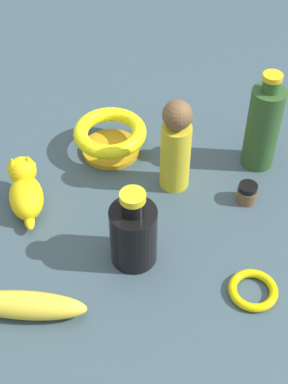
{
  "coord_description": "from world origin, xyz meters",
  "views": [
    {
      "loc": [
        -0.67,
        -0.05,
        0.77
      ],
      "look_at": [
        0.0,
        0.0,
        0.08
      ],
      "focal_mm": 52.2,
      "sensor_mm": 36.0,
      "label": 1
    }
  ],
  "objects_px": {
    "nail_polish_jar": "(247,193)",
    "bottle_short": "(133,233)",
    "person_figure_adult": "(176,146)",
    "banana": "(25,305)",
    "bangle": "(253,290)",
    "bowl": "(110,136)",
    "cat_figurine": "(25,189)",
    "bottle_tall": "(263,126)"
  },
  "relations": [
    {
      "from": "nail_polish_jar",
      "to": "bottle_short",
      "type": "bearing_deg",
      "value": 126.79
    },
    {
      "from": "person_figure_adult",
      "to": "banana",
      "type": "relative_size",
      "value": 1.0
    },
    {
      "from": "bangle",
      "to": "nail_polish_jar",
      "type": "bearing_deg",
      "value": 0.1
    },
    {
      "from": "banana",
      "to": "bowl",
      "type": "xyz_separation_m",
      "value": [
        0.4,
        -0.09,
        0.02
      ]
    },
    {
      "from": "bangle",
      "to": "bowl",
      "type": "relative_size",
      "value": 0.55
    },
    {
      "from": "cat_figurine",
      "to": "bangle",
      "type": "bearing_deg",
      "value": -112.26
    },
    {
      "from": "person_figure_adult",
      "to": "cat_figurine",
      "type": "xyz_separation_m",
      "value": [
        -0.08,
        0.27,
        -0.06
      ]
    },
    {
      "from": "cat_figurine",
      "to": "banana",
      "type": "xyz_separation_m",
      "value": [
        -0.23,
        -0.05,
        -0.02
      ]
    },
    {
      "from": "bottle_short",
      "to": "bowl",
      "type": "relative_size",
      "value": 1.05
    },
    {
      "from": "bottle_short",
      "to": "banana",
      "type": "relative_size",
      "value": 0.8
    },
    {
      "from": "person_figure_adult",
      "to": "bowl",
      "type": "relative_size",
      "value": 1.32
    },
    {
      "from": "bangle",
      "to": "nail_polish_jar",
      "type": "xyz_separation_m",
      "value": [
        0.21,
        0.0,
        0.01
      ]
    },
    {
      "from": "person_figure_adult",
      "to": "nail_polish_jar",
      "type": "relative_size",
      "value": 4.96
    },
    {
      "from": "bottle_short",
      "to": "nail_polish_jar",
      "type": "bearing_deg",
      "value": -53.21
    },
    {
      "from": "cat_figurine",
      "to": "banana",
      "type": "height_order",
      "value": "cat_figurine"
    },
    {
      "from": "bangle",
      "to": "bottle_tall",
      "type": "bearing_deg",
      "value": -4.69
    },
    {
      "from": "bowl",
      "to": "nail_polish_jar",
      "type": "bearing_deg",
      "value": -113.83
    },
    {
      "from": "nail_polish_jar",
      "to": "cat_figurine",
      "type": "bearing_deg",
      "value": 95.75
    },
    {
      "from": "bangle",
      "to": "nail_polish_jar",
      "type": "relative_size",
      "value": 2.08
    },
    {
      "from": "bottle_short",
      "to": "banana",
      "type": "bearing_deg",
      "value": 128.39
    },
    {
      "from": "cat_figurine",
      "to": "bottle_tall",
      "type": "xyz_separation_m",
      "value": [
        0.15,
        -0.44,
        0.05
      ]
    },
    {
      "from": "person_figure_adult",
      "to": "bottle_short",
      "type": "distance_m",
      "value": 0.2
    },
    {
      "from": "bangle",
      "to": "bottle_tall",
      "type": "height_order",
      "value": "bottle_tall"
    },
    {
      "from": "bangle",
      "to": "banana",
      "type": "distance_m",
      "value": 0.37
    },
    {
      "from": "banana",
      "to": "bowl",
      "type": "height_order",
      "value": "bowl"
    },
    {
      "from": "bottle_tall",
      "to": "bowl",
      "type": "bearing_deg",
      "value": 88.05
    },
    {
      "from": "cat_figurine",
      "to": "nail_polish_jar",
      "type": "bearing_deg",
      "value": -84.25
    },
    {
      "from": "cat_figurine",
      "to": "nail_polish_jar",
      "type": "relative_size",
      "value": 3.49
    },
    {
      "from": "bottle_short",
      "to": "bottle_tall",
      "type": "relative_size",
      "value": 0.74
    },
    {
      "from": "bangle",
      "to": "bottle_short",
      "type": "relative_size",
      "value": 0.52
    },
    {
      "from": "person_figure_adult",
      "to": "nail_polish_jar",
      "type": "distance_m",
      "value": 0.16
    },
    {
      "from": "cat_figurine",
      "to": "bowl",
      "type": "height_order",
      "value": "cat_figurine"
    },
    {
      "from": "person_figure_adult",
      "to": "cat_figurine",
      "type": "distance_m",
      "value": 0.29
    },
    {
      "from": "person_figure_adult",
      "to": "bangle",
      "type": "xyz_separation_m",
      "value": [
        -0.24,
        -0.14,
        -0.09
      ]
    },
    {
      "from": "bottle_tall",
      "to": "bowl",
      "type": "xyz_separation_m",
      "value": [
        0.01,
        0.3,
        -0.05
      ]
    },
    {
      "from": "bangle",
      "to": "nail_polish_jar",
      "type": "distance_m",
      "value": 0.21
    },
    {
      "from": "cat_figurine",
      "to": "bottle_short",
      "type": "distance_m",
      "value": 0.24
    },
    {
      "from": "cat_figurine",
      "to": "nail_polish_jar",
      "type": "distance_m",
      "value": 0.41
    },
    {
      "from": "person_figure_adult",
      "to": "bottle_tall",
      "type": "relative_size",
      "value": 0.93
    },
    {
      "from": "nail_polish_jar",
      "to": "bottle_short",
      "type": "relative_size",
      "value": 0.25
    },
    {
      "from": "nail_polish_jar",
      "to": "bottle_tall",
      "type": "relative_size",
      "value": 0.19
    },
    {
      "from": "bowl",
      "to": "cat_figurine",
      "type": "bearing_deg",
      "value": 139.44
    }
  ]
}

